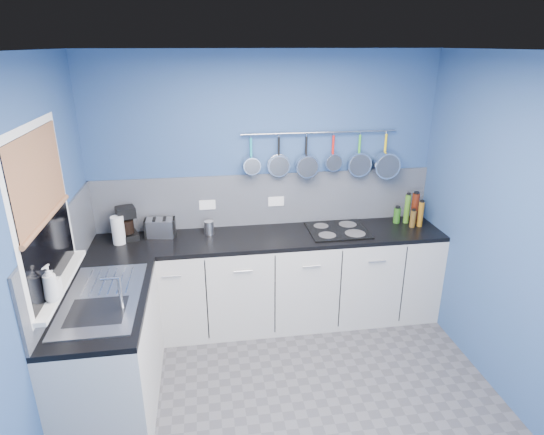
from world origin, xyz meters
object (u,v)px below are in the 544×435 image
object	(u,v)px
coffee_maker	(127,224)
canister	(209,228)
soap_bottle_b	(53,284)
hob	(338,230)
soap_bottle_a	(50,283)
toaster	(160,228)
paper_towel	(118,230)

from	to	relation	value
coffee_maker	canister	xyz separation A→B (m)	(0.72, 0.01, -0.08)
coffee_maker	canister	distance (m)	0.73
soap_bottle_b	hob	bearing A→B (deg)	26.87
coffee_maker	hob	world-z (taller)	coffee_maker
soap_bottle_b	coffee_maker	size ratio (longest dim) A/B	0.58
soap_bottle_a	hob	xyz separation A→B (m)	(2.17, 1.15, -0.26)
toaster	paper_towel	bearing A→B (deg)	-153.38
coffee_maker	toaster	distance (m)	0.29
soap_bottle_b	canister	size ratio (longest dim) A/B	1.37
paper_towel	toaster	xyz separation A→B (m)	(0.34, 0.11, -0.04)
soap_bottle_a	soap_bottle_b	xyz separation A→B (m)	(0.00, 0.05, -0.03)
toaster	canister	bearing A→B (deg)	7.06
paper_towel	canister	distance (m)	0.79
paper_towel	hob	bearing A→B (deg)	-0.42
coffee_maker	hob	size ratio (longest dim) A/B	0.54
canister	hob	world-z (taller)	canister
soap_bottle_b	toaster	xyz separation A→B (m)	(0.55, 1.22, -0.15)
hob	paper_towel	bearing A→B (deg)	179.58
soap_bottle_a	coffee_maker	distance (m)	1.29
soap_bottle_b	paper_towel	bearing A→B (deg)	79.72
hob	toaster	bearing A→B (deg)	175.69
soap_bottle_a	paper_towel	size ratio (longest dim) A/B	0.96
coffee_maker	toaster	size ratio (longest dim) A/B	1.17
coffee_maker	paper_towel	bearing A→B (deg)	-143.68
soap_bottle_b	hob	world-z (taller)	soap_bottle_b
toaster	hob	bearing A→B (deg)	4.86
soap_bottle_a	soap_bottle_b	distance (m)	0.06
coffee_maker	canister	world-z (taller)	coffee_maker
soap_bottle_a	canister	world-z (taller)	soap_bottle_a
canister	hob	xyz separation A→B (m)	(1.19, -0.11, -0.06)
soap_bottle_a	paper_towel	distance (m)	1.19
toaster	hob	xyz separation A→B (m)	(1.63, -0.12, -0.08)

